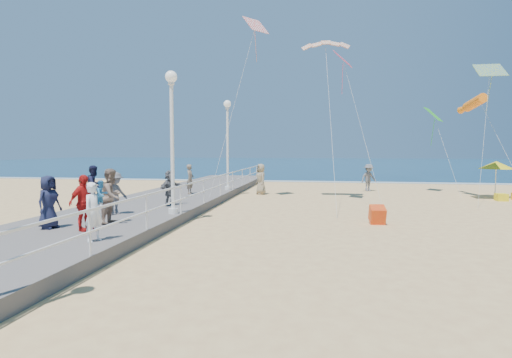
# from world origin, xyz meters

# --- Properties ---
(ground) EXTENTS (160.00, 160.00, 0.00)m
(ground) POSITION_xyz_m (0.00, 0.00, 0.00)
(ground) COLOR #EAC07A
(ground) RESTS_ON ground
(ocean) EXTENTS (160.00, 90.00, 0.05)m
(ocean) POSITION_xyz_m (0.00, 65.00, 0.01)
(ocean) COLOR #0D3150
(ocean) RESTS_ON ground
(surf_line) EXTENTS (160.00, 1.20, 0.04)m
(surf_line) POSITION_xyz_m (0.00, 20.50, 0.03)
(surf_line) COLOR white
(surf_line) RESTS_ON ground
(boardwalk) EXTENTS (5.00, 44.00, 0.40)m
(boardwalk) POSITION_xyz_m (-7.50, 0.00, 0.20)
(boardwalk) COLOR slate
(boardwalk) RESTS_ON ground
(railing) EXTENTS (0.05, 42.00, 0.55)m
(railing) POSITION_xyz_m (-5.05, 0.00, 1.25)
(railing) COLOR white
(railing) RESTS_ON boardwalk
(lamp_post_mid) EXTENTS (0.44, 0.44, 5.32)m
(lamp_post_mid) POSITION_xyz_m (-5.35, 0.00, 3.66)
(lamp_post_mid) COLOR white
(lamp_post_mid) RESTS_ON boardwalk
(lamp_post_far) EXTENTS (0.44, 0.44, 5.32)m
(lamp_post_far) POSITION_xyz_m (-5.35, 9.00, 3.66)
(lamp_post_far) COLOR white
(lamp_post_far) RESTS_ON boardwalk
(woman_holding_toddler) EXTENTS (0.54, 0.66, 1.57)m
(woman_holding_toddler) POSITION_xyz_m (-5.75, -4.66, 1.19)
(woman_holding_toddler) COLOR white
(woman_holding_toddler) RESTS_ON boardwalk
(toddler_held) EXTENTS (0.39, 0.44, 0.76)m
(toddler_held) POSITION_xyz_m (-5.60, -4.51, 1.63)
(toddler_held) COLOR #3486C3
(toddler_held) RESTS_ON boardwalk
(spectator_1) EXTENTS (0.70, 0.89, 1.80)m
(spectator_1) POSITION_xyz_m (-6.63, -2.16, 1.30)
(spectator_1) COLOR #89705F
(spectator_1) RESTS_ON boardwalk
(spectator_2) EXTENTS (0.90, 1.16, 1.59)m
(spectator_2) POSITION_xyz_m (-7.41, -0.50, 1.19)
(spectator_2) COLOR #5E5D62
(spectator_2) RESTS_ON boardwalk
(spectator_3) EXTENTS (0.66, 1.06, 1.68)m
(spectator_3) POSITION_xyz_m (-6.83, -3.44, 1.24)
(spectator_3) COLOR red
(spectator_3) RESTS_ON boardwalk
(spectator_4) EXTENTS (0.65, 0.88, 1.64)m
(spectator_4) POSITION_xyz_m (-8.09, -3.29, 1.22)
(spectator_4) COLOR #1A1E3A
(spectator_4) RESTS_ON boardwalk
(spectator_5) EXTENTS (0.90, 1.49, 1.53)m
(spectator_5) POSITION_xyz_m (-6.29, 2.11, 1.17)
(spectator_5) COLOR #58595D
(spectator_5) RESTS_ON boardwalk
(spectator_6) EXTENTS (0.40, 0.59, 1.61)m
(spectator_6) POSITION_xyz_m (-6.87, 6.55, 1.20)
(spectator_6) COLOR #7C6955
(spectator_6) RESTS_ON boardwalk
(spectator_7) EXTENTS (0.70, 0.87, 1.73)m
(spectator_7) POSITION_xyz_m (-9.60, 1.72, 1.26)
(spectator_7) COLOR #191A38
(spectator_7) RESTS_ON boardwalk
(beach_walker_a) EXTENTS (1.36, 1.21, 1.83)m
(beach_walker_a) POSITION_xyz_m (3.35, 13.44, 0.92)
(beach_walker_a) COLOR slate
(beach_walker_a) RESTS_ON ground
(beach_walker_c) EXTENTS (1.01, 1.12, 1.92)m
(beach_walker_c) POSITION_xyz_m (-3.54, 10.36, 0.96)
(beach_walker_c) COLOR gray
(beach_walker_c) RESTS_ON ground
(box_kite) EXTENTS (0.60, 0.75, 0.74)m
(box_kite) POSITION_xyz_m (2.27, 1.20, 0.30)
(box_kite) COLOR red
(box_kite) RESTS_ON ground
(beach_umbrella) EXTENTS (1.90, 1.90, 2.14)m
(beach_umbrella) POSITION_xyz_m (10.26, 10.93, 1.91)
(beach_umbrella) COLOR white
(beach_umbrella) RESTS_ON ground
(beach_chair_left) EXTENTS (0.55, 0.55, 0.40)m
(beach_chair_left) POSITION_xyz_m (9.95, 9.35, 0.20)
(beach_chair_left) COLOR yellow
(beach_chair_left) RESTS_ON ground
(kite_parafoil) EXTENTS (2.64, 0.94, 0.65)m
(kite_parafoil) POSITION_xyz_m (0.33, 8.27, 8.63)
(kite_parafoil) COLOR orange
(kite_windsock) EXTENTS (1.05, 2.94, 1.14)m
(kite_windsock) POSITION_xyz_m (8.84, 10.58, 5.49)
(kite_windsock) COLOR orange
(kite_diamond_pink) EXTENTS (1.08, 1.30, 0.79)m
(kite_diamond_pink) POSITION_xyz_m (1.22, 7.48, 7.54)
(kite_diamond_pink) COLOR #E65490
(kite_diamond_multi) EXTENTS (1.38, 1.13, 0.82)m
(kite_diamond_multi) POSITION_xyz_m (8.73, 8.39, 6.92)
(kite_diamond_multi) COLOR blue
(kite_diamond_green) EXTENTS (1.44, 1.59, 0.92)m
(kite_diamond_green) POSITION_xyz_m (7.31, 13.30, 5.08)
(kite_diamond_green) COLOR green
(kite_diamond_redwhite) EXTENTS (1.45, 1.51, 0.92)m
(kite_diamond_redwhite) POSITION_xyz_m (-3.46, 7.79, 9.59)
(kite_diamond_redwhite) COLOR red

